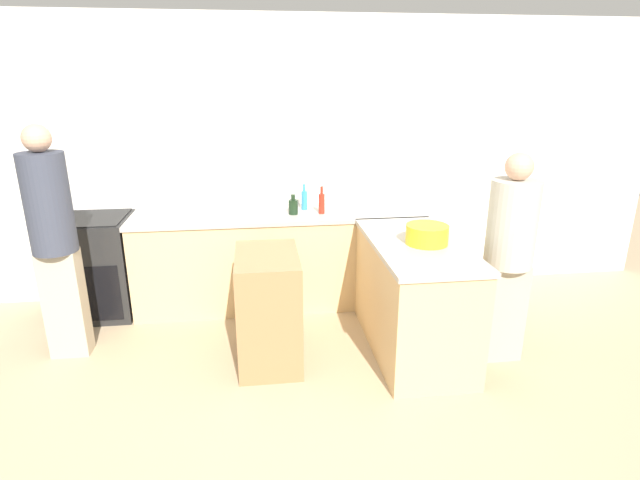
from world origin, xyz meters
TOP-DOWN VIEW (x-y plane):
  - ground_plane at (0.00, 0.00)m, footprint 14.00×14.00m
  - wall_back at (0.00, 2.38)m, footprint 8.00×0.06m
  - counter_back at (0.00, 2.03)m, footprint 2.73×0.68m
  - counter_peninsula at (1.02, 1.01)m, footprint 0.69×1.42m
  - range_oven at (-1.72, 2.03)m, footprint 0.71×0.65m
  - island_table at (-0.14, 0.97)m, footprint 0.47×0.72m
  - mixing_bowl at (1.08, 0.96)m, footprint 0.32×0.32m
  - dish_soap_bottle at (0.26, 2.12)m, footprint 0.06×0.06m
  - wine_bottle_dark at (0.14, 1.96)m, footprint 0.09×0.09m
  - hot_sauce_bottle at (0.40, 1.95)m, footprint 0.06×0.06m
  - person_by_range at (-1.73, 1.27)m, footprint 0.32×0.32m
  - person_at_peninsula at (1.66, 0.78)m, footprint 0.36×0.36m

SIDE VIEW (x-z plane):
  - ground_plane at x=0.00m, z-range 0.00..0.00m
  - island_table at x=-0.14m, z-range 0.00..0.88m
  - counter_back at x=0.00m, z-range 0.00..0.92m
  - counter_peninsula at x=1.02m, z-range 0.00..0.92m
  - range_oven at x=-1.72m, z-range 0.00..0.93m
  - person_at_peninsula at x=1.66m, z-range 0.06..1.69m
  - mixing_bowl at x=1.08m, z-range 0.92..1.07m
  - wine_bottle_dark at x=0.14m, z-range 0.90..1.09m
  - person_by_range at x=-1.73m, z-range 0.09..1.91m
  - dish_soap_bottle at x=0.26m, z-range 0.89..1.14m
  - hot_sauce_bottle at x=0.40m, z-range 0.89..1.15m
  - wall_back at x=0.00m, z-range 0.00..2.70m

